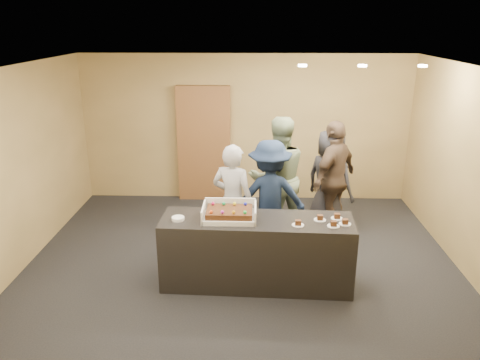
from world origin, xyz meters
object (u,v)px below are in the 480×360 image
at_px(serving_counter, 257,252).
at_px(person_sage_man, 278,177).
at_px(storage_cabinet, 204,144).
at_px(plate_stack, 178,218).
at_px(person_dark_suit, 329,180).
at_px(cake_box, 230,215).
at_px(person_server_grey, 233,201).
at_px(sheet_cake, 229,212).
at_px(person_brown_extra, 334,178).
at_px(person_navy_man, 269,197).

bearing_deg(serving_counter, person_sage_man, 79.88).
height_order(storage_cabinet, plate_stack, storage_cabinet).
bearing_deg(person_dark_suit, cake_box, 89.39).
relative_size(person_server_grey, person_dark_suit, 1.00).
bearing_deg(sheet_cake, plate_stack, -175.68).
xyz_separation_m(serving_counter, sheet_cake, (-0.34, -0.00, 0.55)).
relative_size(person_server_grey, person_sage_man, 0.87).
xyz_separation_m(person_sage_man, person_brown_extra, (0.88, 0.11, -0.04)).
bearing_deg(person_sage_man, person_brown_extra, 172.50).
bearing_deg(person_sage_man, cake_box, 50.88).
height_order(serving_counter, person_sage_man, person_sage_man).
xyz_separation_m(cake_box, person_brown_extra, (1.55, 1.57, -0.03)).
xyz_separation_m(sheet_cake, person_server_grey, (0.01, 0.78, -0.17)).
bearing_deg(serving_counter, cake_box, 178.27).
distance_m(cake_box, person_brown_extra, 2.21).
xyz_separation_m(storage_cabinet, person_server_grey, (0.63, -2.25, -0.24)).
distance_m(cake_box, person_server_grey, 0.76).
xyz_separation_m(sheet_cake, person_sage_man, (0.67, 1.49, -0.05)).
relative_size(person_sage_man, person_brown_extra, 1.04).
height_order(person_sage_man, person_brown_extra, person_sage_man).
relative_size(plate_stack, person_sage_man, 0.08).
height_order(person_server_grey, person_dark_suit, person_dark_suit).
distance_m(sheet_cake, person_brown_extra, 2.23).
height_order(sheet_cake, person_sage_man, person_sage_man).
relative_size(plate_stack, person_dark_suit, 0.09).
height_order(cake_box, person_brown_extra, person_brown_extra).
xyz_separation_m(serving_counter, cake_box, (-0.34, 0.02, 0.50)).
bearing_deg(person_brown_extra, cake_box, -4.95).
bearing_deg(plate_stack, sheet_cake, 4.32).
xyz_separation_m(sheet_cake, person_navy_man, (0.53, 0.95, -0.16)).
height_order(plate_stack, person_server_grey, person_server_grey).
xyz_separation_m(person_navy_man, person_brown_extra, (1.02, 0.65, 0.08)).
xyz_separation_m(storage_cabinet, person_brown_extra, (2.18, -1.43, -0.16)).
relative_size(serving_counter, person_dark_suit, 1.44).
height_order(sheet_cake, person_dark_suit, person_dark_suit).
distance_m(person_sage_man, person_navy_man, 0.57).
bearing_deg(person_brown_extra, storage_cabinet, -83.63).
xyz_separation_m(serving_counter, person_brown_extra, (1.21, 1.60, 0.46)).
xyz_separation_m(sheet_cake, person_brown_extra, (1.55, 1.60, -0.08)).
bearing_deg(person_dark_suit, person_sage_man, 57.19).
distance_m(sheet_cake, person_navy_man, 1.10).
relative_size(cake_box, person_dark_suit, 0.40).
xyz_separation_m(storage_cabinet, person_navy_man, (1.15, -2.08, -0.23)).
distance_m(sheet_cake, person_server_grey, 0.80).
distance_m(person_server_grey, person_navy_man, 0.55).
bearing_deg(cake_box, person_brown_extra, 45.39).
xyz_separation_m(person_server_grey, person_brown_extra, (1.55, 0.82, 0.09)).
bearing_deg(person_server_grey, cake_box, 109.39).
bearing_deg(person_sage_man, plate_stack, 35.13).
height_order(sheet_cake, person_server_grey, person_server_grey).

